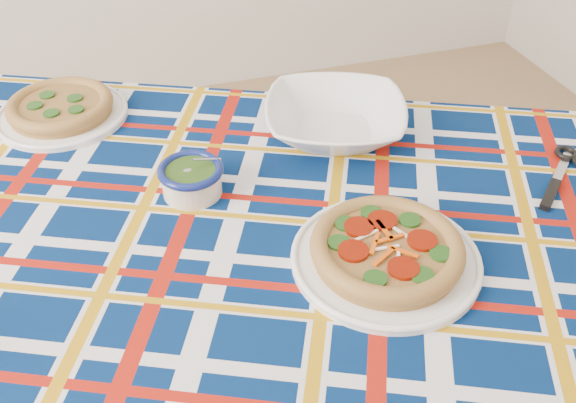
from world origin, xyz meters
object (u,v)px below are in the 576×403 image
object	(u,v)px
main_focaccia_plate	(387,249)
serving_bowl	(335,119)
dining_table	(279,272)
pesto_bowl	(191,177)

from	to	relation	value
main_focaccia_plate	serving_bowl	bearing A→B (deg)	81.54
dining_table	serving_bowl	world-z (taller)	serving_bowl
main_focaccia_plate	serving_bowl	distance (m)	0.36
main_focaccia_plate	serving_bowl	size ratio (longest dim) A/B	1.09
main_focaccia_plate	pesto_bowl	distance (m)	0.35
main_focaccia_plate	pesto_bowl	size ratio (longest dim) A/B	2.65
dining_table	pesto_bowl	size ratio (longest dim) A/B	15.44
main_focaccia_plate	pesto_bowl	world-z (taller)	pesto_bowl
dining_table	pesto_bowl	world-z (taller)	pesto_bowl
main_focaccia_plate	serving_bowl	world-z (taller)	serving_bowl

